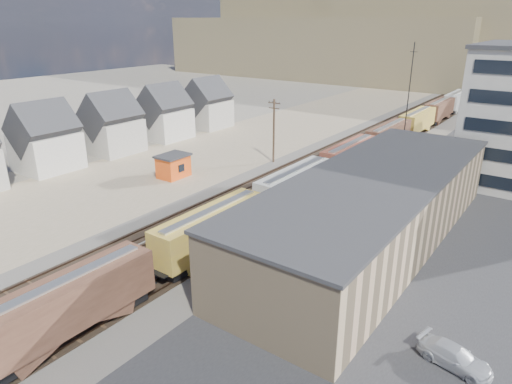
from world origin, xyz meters
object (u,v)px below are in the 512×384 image
Objects in this scene: utility_pole_north at (274,130)px; parked_car_silver at (455,357)px; maintenance_shed at (173,166)px; freight_train at (371,145)px.

parked_car_silver is (35.10, -30.93, -4.60)m from utility_pole_north.
utility_pole_north is 2.17× the size of maintenance_shed.
utility_pole_north is 47.01m from parked_car_silver.
utility_pole_north reaches higher than maintenance_shed.
utility_pole_north is at bearing 62.54° from maintenance_shed.
parked_car_silver is (22.81, -40.15, -2.10)m from freight_train.
freight_train is 30.93m from maintenance_shed.
freight_train is 26.02× the size of maintenance_shed.
maintenance_shed is 0.96× the size of parked_car_silver.
maintenance_shed is (-19.83, -23.71, -1.09)m from freight_train.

